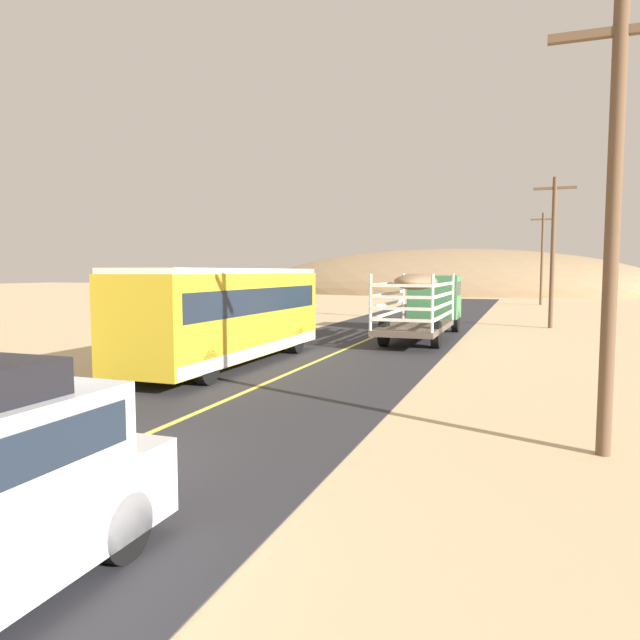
% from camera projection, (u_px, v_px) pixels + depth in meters
% --- Properties ---
extents(ground_plane, '(240.00, 240.00, 0.00)m').
position_uv_depth(ground_plane, '(70.00, 468.00, 9.15)').
color(ground_plane, '#CCB284').
extents(road_surface, '(8.00, 120.00, 0.02)m').
position_uv_depth(road_surface, '(70.00, 468.00, 9.15)').
color(road_surface, '#2D2D33').
rests_on(road_surface, ground).
extents(road_centre_line, '(0.16, 117.60, 0.00)m').
position_uv_depth(road_centre_line, '(70.00, 467.00, 9.15)').
color(road_centre_line, '#D8CC4C').
rests_on(road_centre_line, road_surface).
extents(livestock_truck, '(2.53, 9.70, 3.02)m').
position_uv_depth(livestock_truck, '(428.00, 299.00, 27.78)').
color(livestock_truck, '#3F7F4C').
rests_on(livestock_truck, road_surface).
extents(bus, '(2.54, 10.00, 3.21)m').
position_uv_depth(bus, '(228.00, 313.00, 19.06)').
color(bus, gold).
rests_on(bus, road_surface).
extents(power_pole_near, '(2.20, 0.24, 7.60)m').
position_uv_depth(power_pole_near, '(613.00, 214.00, 9.48)').
color(power_pole_near, brown).
rests_on(power_pole_near, ground).
extents(power_pole_mid, '(2.20, 0.24, 8.25)m').
position_uv_depth(power_pole_mid, '(553.00, 248.00, 31.40)').
color(power_pole_mid, brown).
rests_on(power_pole_mid, ground).
extents(power_pole_far, '(2.20, 0.24, 8.54)m').
position_uv_depth(power_pole_far, '(542.00, 256.00, 53.33)').
color(power_pole_far, brown).
rests_on(power_pole_far, ground).
extents(distant_hill, '(59.63, 27.55, 12.80)m').
position_uv_depth(distant_hill, '(447.00, 293.00, 83.42)').
color(distant_hill, '#997C5A').
rests_on(distant_hill, ground).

